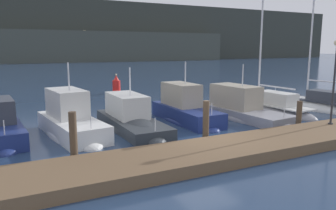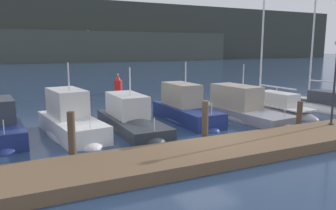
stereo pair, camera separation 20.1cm
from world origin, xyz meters
TOP-DOWN VIEW (x-y plane):
  - ground_plane at (0.00, 0.00)m, footprint 400.00×400.00m
  - dock at (0.00, -1.62)m, footprint 28.79×2.80m
  - mooring_pile_1 at (-5.69, 0.03)m, footprint 0.28×0.28m
  - mooring_pile_2 at (0.00, 0.03)m, footprint 0.28×0.28m
  - mooring_pile_3 at (5.69, 0.03)m, footprint 0.28×0.28m
  - motorboat_berth_2 at (-8.13, 4.89)m, footprint 2.35×5.65m
  - motorboat_berth_3 at (-5.03, 4.34)m, footprint 2.93×6.31m
  - motorboat_berth_4 at (-1.91, 4.39)m, footprint 2.32×7.12m
  - motorboat_berth_5 at (1.53, 4.62)m, footprint 2.09×6.18m
  - motorboat_berth_6 at (5.10, 3.90)m, footprint 2.97×7.40m
  - sailboat_berth_7 at (8.14, 5.04)m, footprint 2.41×8.37m
  - sailboat_berth_8 at (11.64, 3.98)m, footprint 3.19×7.38m
  - channel_buoy at (1.57, 17.94)m, footprint 1.11×1.11m
  - dock_lamppost at (6.77, -1.02)m, footprint 0.32×0.32m
  - hillside_backdrop at (-1.76, 98.17)m, footprint 240.00×23.00m

SIDE VIEW (x-z plane):
  - ground_plane at x=0.00m, z-range 0.00..0.00m
  - sailboat_berth_8 at x=11.64m, z-range -4.91..5.15m
  - sailboat_berth_7 at x=8.14m, z-range -5.36..5.66m
  - dock at x=0.00m, z-range 0.00..0.45m
  - motorboat_berth_4 at x=-1.91m, z-range -1.72..2.22m
  - motorboat_berth_6 at x=5.10m, z-range -1.63..2.26m
  - motorboat_berth_2 at x=-8.13m, z-range -1.39..2.04m
  - motorboat_berth_3 at x=-5.03m, z-range -1.68..2.48m
  - motorboat_berth_5 at x=1.53m, z-range -1.56..2.41m
  - channel_buoy at x=1.57m, z-range -0.25..1.59m
  - mooring_pile_3 at x=5.69m, z-range 0.00..1.55m
  - mooring_pile_2 at x=0.00m, z-range 0.00..1.98m
  - mooring_pile_1 at x=-5.69m, z-range 0.00..1.99m
  - dock_lamppost at x=6.77m, z-range 1.14..5.34m
  - hillside_backdrop at x=-1.76m, z-range -0.75..18.18m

